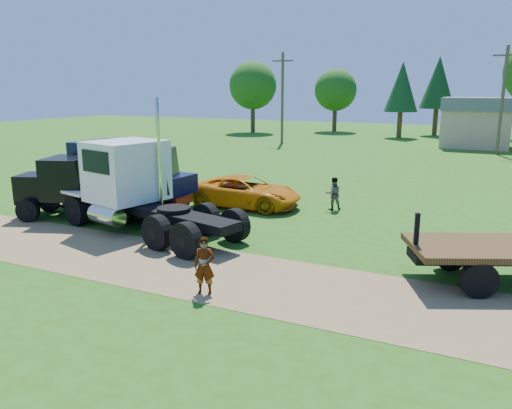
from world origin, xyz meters
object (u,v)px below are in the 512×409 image
at_px(navy_truck, 115,175).
at_px(black_dump_truck, 102,180).
at_px(white_semi_tractor, 128,184).
at_px(orange_pickup, 246,192).
at_px(spectator_a, 205,266).

bearing_deg(navy_truck, black_dump_truck, -61.37).
xyz_separation_m(white_semi_tractor, navy_truck, (-2.71, 2.35, -0.17)).
relative_size(white_semi_tractor, orange_pickup, 1.67).
bearing_deg(black_dump_truck, orange_pickup, 24.25).
relative_size(navy_truck, spectator_a, 4.58).
height_order(navy_truck, orange_pickup, navy_truck).
height_order(white_semi_tractor, orange_pickup, white_semi_tractor).
xyz_separation_m(white_semi_tractor, black_dump_truck, (-1.99, 0.70, -0.10)).
xyz_separation_m(black_dump_truck, spectator_a, (8.29, -5.20, -0.88)).
bearing_deg(black_dump_truck, spectator_a, -52.56).
height_order(white_semi_tractor, spectator_a, white_semi_tractor).
bearing_deg(white_semi_tractor, navy_truck, 152.72).
distance_m(navy_truck, orange_pickup, 6.14).
distance_m(white_semi_tractor, navy_truck, 3.59).
xyz_separation_m(orange_pickup, spectator_a, (3.68, -9.77, 0.07)).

